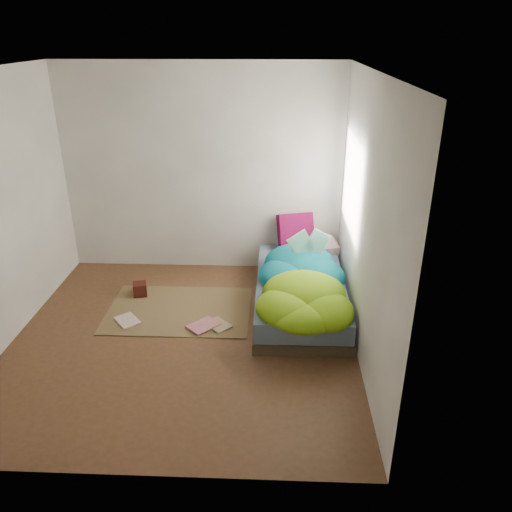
# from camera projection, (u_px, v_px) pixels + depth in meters

# --- Properties ---
(ground) EXTENTS (3.50, 3.50, 0.00)m
(ground) POSITION_uv_depth(u_px,v_px,m) (184.00, 338.00, 5.16)
(ground) COLOR #49351C
(ground) RESTS_ON ground
(room_walls) EXTENTS (3.54, 3.54, 2.62)m
(room_walls) POSITION_uv_depth(u_px,v_px,m) (175.00, 186.00, 4.49)
(room_walls) COLOR #B7B4AE
(room_walls) RESTS_ON ground
(bed) EXTENTS (1.00, 2.00, 0.34)m
(bed) POSITION_uv_depth(u_px,v_px,m) (300.00, 293.00, 5.70)
(bed) COLOR #392E1F
(bed) RESTS_ON ground
(duvet) EXTENTS (0.96, 1.84, 0.34)m
(duvet) POSITION_uv_depth(u_px,v_px,m) (302.00, 274.00, 5.36)
(duvet) COLOR #08667F
(duvet) RESTS_ON bed
(rug) EXTENTS (1.60, 1.10, 0.01)m
(rug) POSITION_uv_depth(u_px,v_px,m) (179.00, 310.00, 5.66)
(rug) COLOR brown
(rug) RESTS_ON ground
(pillow_floral) EXTENTS (0.66, 0.50, 0.13)m
(pillow_floral) POSITION_uv_depth(u_px,v_px,m) (313.00, 246.00, 6.32)
(pillow_floral) COLOR beige
(pillow_floral) RESTS_ON bed
(pillow_magenta) EXTENTS (0.47, 0.26, 0.45)m
(pillow_magenta) POSITION_uv_depth(u_px,v_px,m) (296.00, 231.00, 6.36)
(pillow_magenta) COLOR #520528
(pillow_magenta) RESTS_ON bed
(open_book) EXTENTS (0.42, 0.18, 0.25)m
(open_book) POSITION_uv_depth(u_px,v_px,m) (310.00, 235.00, 5.61)
(open_book) COLOR green
(open_book) RESTS_ON duvet
(wooden_box) EXTENTS (0.19, 0.19, 0.15)m
(wooden_box) POSITION_uv_depth(u_px,v_px,m) (140.00, 289.00, 5.94)
(wooden_box) COLOR black
(wooden_box) RESTS_ON rug
(floor_book_a) EXTENTS (0.34, 0.35, 0.02)m
(floor_book_a) POSITION_uv_depth(u_px,v_px,m) (118.00, 324.00, 5.37)
(floor_book_a) COLOR white
(floor_book_a) RESTS_ON rug
(floor_book_b) EXTENTS (0.38, 0.38, 0.03)m
(floor_book_b) POSITION_uv_depth(u_px,v_px,m) (197.00, 322.00, 5.40)
(floor_book_b) COLOR #DD7F85
(floor_book_b) RESTS_ON rug
(floor_book_c) EXTENTS (0.33, 0.34, 0.02)m
(floor_book_c) POSITION_uv_depth(u_px,v_px,m) (210.00, 328.00, 5.28)
(floor_book_c) COLOR tan
(floor_book_c) RESTS_ON rug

